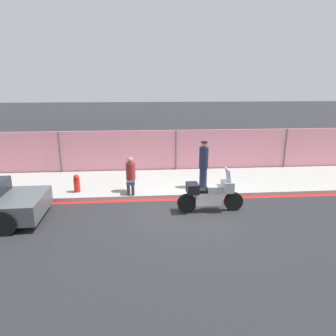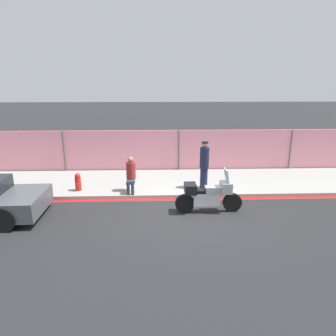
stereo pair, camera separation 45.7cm
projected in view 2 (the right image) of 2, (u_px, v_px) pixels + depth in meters
ground_plane at (189, 214)px, 9.48m from camera, size 120.00×120.00×0.00m
sidewalk at (181, 182)px, 12.27m from camera, size 38.31×3.29×0.14m
curb_paint_stripe at (185, 200)px, 10.61m from camera, size 38.31×0.18×0.01m
storefront_fence at (179, 151)px, 13.69m from camera, size 36.40×0.17×1.96m
motorcycle at (208, 195)px, 9.46m from camera, size 2.14×0.52×1.42m
officer_standing at (204, 164)px, 11.17m from camera, size 0.34×0.34×1.78m
person_seated_on_curb at (131, 173)px, 10.84m from camera, size 0.34×0.65×1.29m
fire_hydrant at (78, 182)px, 11.04m from camera, size 0.22×0.28×0.66m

